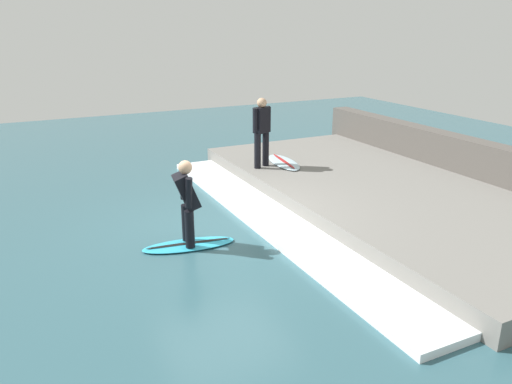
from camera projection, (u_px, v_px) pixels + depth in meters
name	position (u px, v px, depth m)	size (l,w,h in m)	color
ground_plane	(223.00, 232.00, 9.47)	(28.00, 28.00, 0.00)	#335B66
concrete_ledge	(380.00, 194.00, 10.98)	(4.40, 9.70, 0.40)	slate
back_wall	(463.00, 163.00, 11.87)	(0.50, 10.18, 1.22)	#544F49
wave_foam_crest	(272.00, 220.00, 9.89)	(1.00, 9.21, 0.13)	white
surfboard_riding	(189.00, 245.00, 8.86)	(1.71, 0.78, 0.07)	#2DADD1
surfer_riding	(187.00, 199.00, 8.58)	(0.50, 0.66, 1.52)	black
surfer_waiting_near	(262.00, 129.00, 12.02)	(0.53, 0.37, 1.69)	black
surfboard_waiting_near	(284.00, 162.00, 12.62)	(0.81, 1.68, 0.07)	silver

